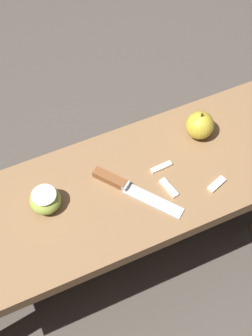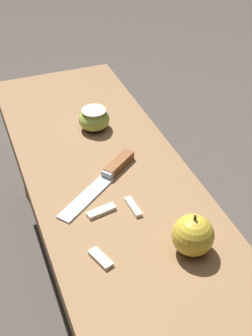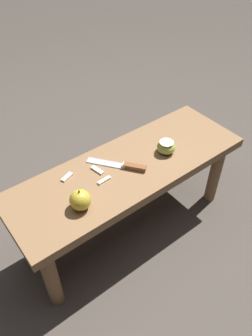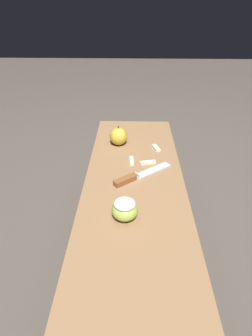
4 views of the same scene
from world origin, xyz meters
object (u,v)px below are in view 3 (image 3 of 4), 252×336
Objects in this scene: wooden_bench at (129,177)px; apple_whole at (80,200)px; knife at (125,166)px; apple_cut at (166,147)px.

apple_whole reaches higher than wooden_bench.
wooden_bench is 0.30m from apple_whole.
knife is 2.50× the size of apple_whole.
apple_whole is 1.11× the size of apple_cut.
knife is 0.20m from apple_cut.
wooden_bench is 0.08m from knife.
apple_cut is at bearing 170.99° from wooden_bench.
apple_whole is at bearing 14.34° from wooden_bench.
wooden_bench is 4.79× the size of knife.
apple_whole is at bearing 68.73° from knife.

